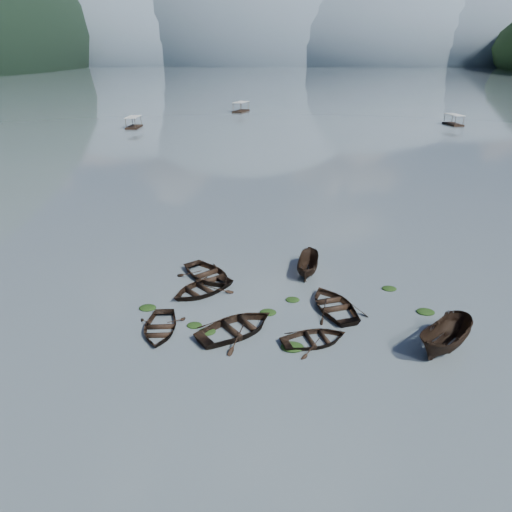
{
  "coord_description": "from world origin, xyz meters",
  "views": [
    {
      "loc": [
        1.38,
        -17.77,
        15.17
      ],
      "look_at": [
        0.0,
        12.0,
        2.0
      ],
      "focal_mm": 32.0,
      "sensor_mm": 36.0,
      "label": 1
    }
  ],
  "objects_px": {
    "rowboat_0": "(160,331)",
    "pontoon_left": "(134,128)",
    "rowboat_3": "(334,309)",
    "pontoon_centre": "(241,112)"
  },
  "relations": [
    {
      "from": "pontoon_left",
      "to": "pontoon_centre",
      "type": "height_order",
      "value": "pontoon_centre"
    },
    {
      "from": "pontoon_left",
      "to": "pontoon_centre",
      "type": "relative_size",
      "value": 0.89
    },
    {
      "from": "rowboat_3",
      "to": "pontoon_left",
      "type": "distance_m",
      "value": 87.13
    },
    {
      "from": "rowboat_0",
      "to": "pontoon_centre",
      "type": "distance_m",
      "value": 115.08
    },
    {
      "from": "rowboat_3",
      "to": "pontoon_centre",
      "type": "relative_size",
      "value": 0.69
    },
    {
      "from": "rowboat_0",
      "to": "pontoon_left",
      "type": "xyz_separation_m",
      "value": [
        -25.77,
        82.23,
        0.0
      ]
    },
    {
      "from": "rowboat_0",
      "to": "pontoon_left",
      "type": "bearing_deg",
      "value": 102.17
    },
    {
      "from": "rowboat_0",
      "to": "pontoon_centre",
      "type": "height_order",
      "value": "pontoon_centre"
    },
    {
      "from": "rowboat_0",
      "to": "pontoon_centre",
      "type": "bearing_deg",
      "value": 86.73
    },
    {
      "from": "rowboat_0",
      "to": "pontoon_centre",
      "type": "relative_size",
      "value": 0.59
    }
  ]
}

